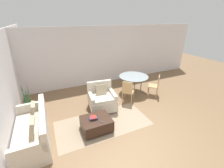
{
  "coord_description": "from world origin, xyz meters",
  "views": [
    {
      "loc": [
        -2.01,
        -2.94,
        3.09
      ],
      "look_at": [
        0.16,
        1.8,
        0.75
      ],
      "focal_mm": 24.0,
      "sensor_mm": 36.0,
      "label": 1
    }
  ],
  "objects_px": {
    "book_stack": "(93,118)",
    "dining_table": "(134,78)",
    "armchair": "(102,99)",
    "ottoman": "(96,124)",
    "dining_chair_near_left": "(128,90)",
    "tv_remote_primary": "(102,122)",
    "potted_plant": "(29,108)",
    "couch": "(34,131)",
    "dining_chair_near_right": "(156,84)"
  },
  "relations": [
    {
      "from": "tv_remote_primary",
      "to": "dining_chair_near_right",
      "type": "xyz_separation_m",
      "value": [
        2.89,
        1.21,
        0.12
      ]
    },
    {
      "from": "armchair",
      "to": "book_stack",
      "type": "bearing_deg",
      "value": -122.84
    },
    {
      "from": "potted_plant",
      "to": "dining_chair_near_left",
      "type": "bearing_deg",
      "value": -10.92
    },
    {
      "from": "couch",
      "to": "armchair",
      "type": "relative_size",
      "value": 1.93
    },
    {
      "from": "armchair",
      "to": "ottoman",
      "type": "xyz_separation_m",
      "value": [
        -0.57,
        -1.02,
        -0.15
      ]
    },
    {
      "from": "book_stack",
      "to": "dining_table",
      "type": "relative_size",
      "value": 0.2
    },
    {
      "from": "couch",
      "to": "ottoman",
      "type": "distance_m",
      "value": 1.68
    },
    {
      "from": "dining_table",
      "to": "dining_chair_near_left",
      "type": "xyz_separation_m",
      "value": [
        -0.67,
        -0.67,
        -0.17
      ]
    },
    {
      "from": "armchair",
      "to": "potted_plant",
      "type": "distance_m",
      "value": 2.5
    },
    {
      "from": "book_stack",
      "to": "armchair",
      "type": "bearing_deg",
      "value": 57.16
    },
    {
      "from": "armchair",
      "to": "dining_chair_near_right",
      "type": "relative_size",
      "value": 1.12
    },
    {
      "from": "book_stack",
      "to": "tv_remote_primary",
      "type": "bearing_deg",
      "value": -50.47
    },
    {
      "from": "potted_plant",
      "to": "dining_table",
      "type": "height_order",
      "value": "potted_plant"
    },
    {
      "from": "armchair",
      "to": "dining_chair_near_right",
      "type": "bearing_deg",
      "value": -0.14
    },
    {
      "from": "ottoman",
      "to": "dining_table",
      "type": "xyz_separation_m",
      "value": [
        2.31,
        1.68,
        0.47
      ]
    },
    {
      "from": "book_stack",
      "to": "dining_chair_near_right",
      "type": "relative_size",
      "value": 0.28
    },
    {
      "from": "couch",
      "to": "dining_table",
      "type": "height_order",
      "value": "couch"
    },
    {
      "from": "book_stack",
      "to": "tv_remote_primary",
      "type": "xyz_separation_m",
      "value": [
        0.17,
        -0.21,
        -0.03
      ]
    },
    {
      "from": "armchair",
      "to": "tv_remote_primary",
      "type": "bearing_deg",
      "value": -111.43
    },
    {
      "from": "armchair",
      "to": "dining_table",
      "type": "distance_m",
      "value": 1.89
    },
    {
      "from": "dining_chair_near_left",
      "to": "potted_plant",
      "type": "bearing_deg",
      "value": 169.08
    },
    {
      "from": "armchair",
      "to": "ottoman",
      "type": "height_order",
      "value": "armchair"
    },
    {
      "from": "couch",
      "to": "dining_table",
      "type": "bearing_deg",
      "value": 19.11
    },
    {
      "from": "tv_remote_primary",
      "to": "potted_plant",
      "type": "xyz_separation_m",
      "value": [
        -1.93,
        1.88,
        -0.15
      ]
    },
    {
      "from": "ottoman",
      "to": "dining_chair_near_right",
      "type": "xyz_separation_m",
      "value": [
        2.98,
        1.01,
        0.3
      ]
    },
    {
      "from": "dining_chair_near_left",
      "to": "couch",
      "type": "bearing_deg",
      "value": -167.95
    },
    {
      "from": "ottoman",
      "to": "potted_plant",
      "type": "distance_m",
      "value": 2.49
    },
    {
      "from": "couch",
      "to": "dining_chair_near_right",
      "type": "xyz_separation_m",
      "value": [
        4.63,
        0.7,
        0.21
      ]
    },
    {
      "from": "couch",
      "to": "tv_remote_primary",
      "type": "height_order",
      "value": "couch"
    },
    {
      "from": "dining_chair_near_left",
      "to": "book_stack",
      "type": "bearing_deg",
      "value": -149.88
    },
    {
      "from": "armchair",
      "to": "book_stack",
      "type": "height_order",
      "value": "armchair"
    },
    {
      "from": "couch",
      "to": "dining_chair_near_left",
      "type": "relative_size",
      "value": 2.17
    },
    {
      "from": "armchair",
      "to": "book_stack",
      "type": "distance_m",
      "value": 1.2
    },
    {
      "from": "dining_chair_near_left",
      "to": "dining_chair_near_right",
      "type": "xyz_separation_m",
      "value": [
        1.34,
        0.0,
        0.0
      ]
    },
    {
      "from": "couch",
      "to": "ottoman",
      "type": "height_order",
      "value": "couch"
    },
    {
      "from": "dining_table",
      "to": "dining_chair_near_right",
      "type": "xyz_separation_m",
      "value": [
        0.67,
        -0.67,
        -0.17
      ]
    },
    {
      "from": "dining_table",
      "to": "dining_chair_near_right",
      "type": "relative_size",
      "value": 1.39
    },
    {
      "from": "ottoman",
      "to": "tv_remote_primary",
      "type": "xyz_separation_m",
      "value": [
        0.09,
        -0.19,
        0.18
      ]
    },
    {
      "from": "armchair",
      "to": "ottoman",
      "type": "relative_size",
      "value": 1.2
    },
    {
      "from": "ottoman",
      "to": "book_stack",
      "type": "xyz_separation_m",
      "value": [
        -0.08,
        0.02,
        0.21
      ]
    },
    {
      "from": "dining_table",
      "to": "armchair",
      "type": "bearing_deg",
      "value": -159.14
    },
    {
      "from": "dining_table",
      "to": "couch",
      "type": "bearing_deg",
      "value": -160.89
    },
    {
      "from": "tv_remote_primary",
      "to": "dining_chair_near_right",
      "type": "relative_size",
      "value": 0.15
    },
    {
      "from": "couch",
      "to": "book_stack",
      "type": "bearing_deg",
      "value": -10.63
    },
    {
      "from": "tv_remote_primary",
      "to": "dining_table",
      "type": "bearing_deg",
      "value": 40.23
    },
    {
      "from": "tv_remote_primary",
      "to": "dining_chair_near_right",
      "type": "bearing_deg",
      "value": 22.68
    },
    {
      "from": "potted_plant",
      "to": "dining_chair_near_right",
      "type": "bearing_deg",
      "value": -7.93
    },
    {
      "from": "potted_plant",
      "to": "dining_chair_near_left",
      "type": "relative_size",
      "value": 1.38
    },
    {
      "from": "tv_remote_primary",
      "to": "dining_chair_near_right",
      "type": "height_order",
      "value": "dining_chair_near_right"
    },
    {
      "from": "ottoman",
      "to": "dining_table",
      "type": "height_order",
      "value": "dining_table"
    }
  ]
}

